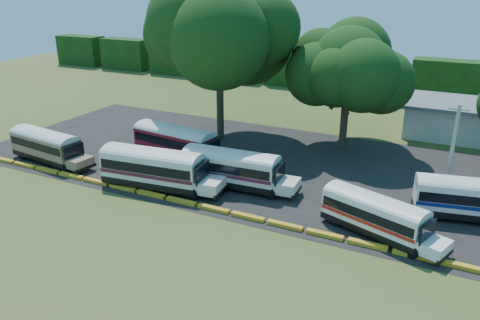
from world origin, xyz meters
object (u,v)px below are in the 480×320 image
at_px(bus_cream_west, 155,166).
at_px(bus_white_red, 376,213).
at_px(bus_beige, 47,144).
at_px(bus_red, 177,141).
at_px(tree_west, 219,28).

distance_m(bus_cream_west, bus_white_red, 18.67).
distance_m(bus_beige, bus_red, 12.71).
bearing_deg(bus_cream_west, bus_white_red, -5.32).
xyz_separation_m(bus_cream_west, bus_white_red, (18.67, 0.27, -0.34)).
relative_size(bus_red, bus_white_red, 1.17).
distance_m(bus_red, bus_white_red, 21.73).
xyz_separation_m(bus_beige, bus_cream_west, (13.24, -0.42, 0.18)).
bearing_deg(bus_beige, tree_west, 57.55).
distance_m(bus_red, tree_west, 13.06).
xyz_separation_m(bus_beige, tree_west, (11.62, 14.31, 10.35)).
xyz_separation_m(bus_beige, bus_red, (11.12, 6.16, 0.17)).
bearing_deg(bus_white_red, bus_cream_west, -159.64).
bearing_deg(tree_west, bus_cream_west, -83.71).
bearing_deg(bus_beige, bus_white_red, 6.35).
bearing_deg(bus_cream_west, bus_beige, 172.01).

